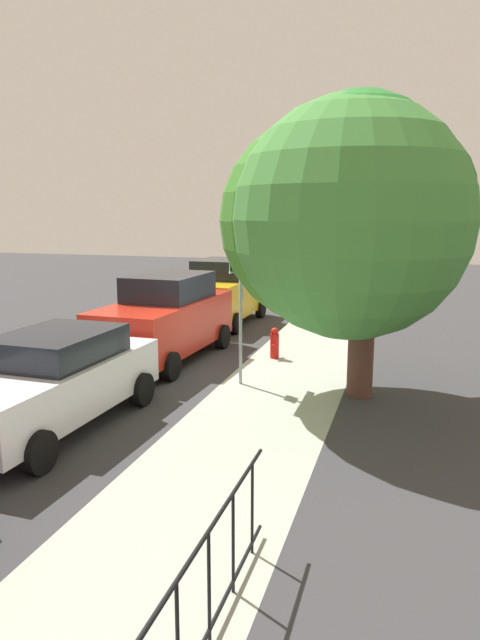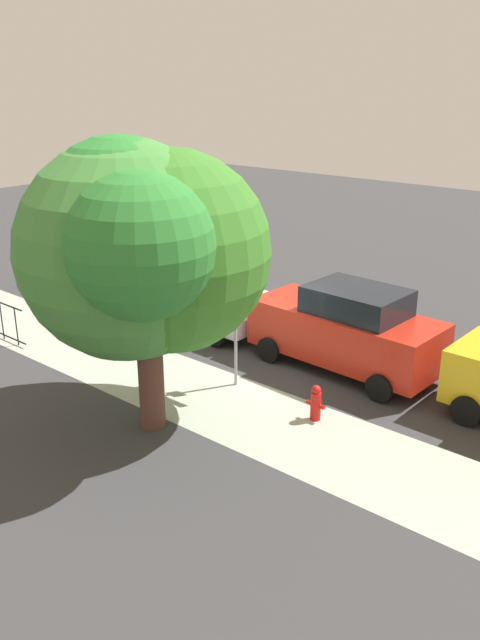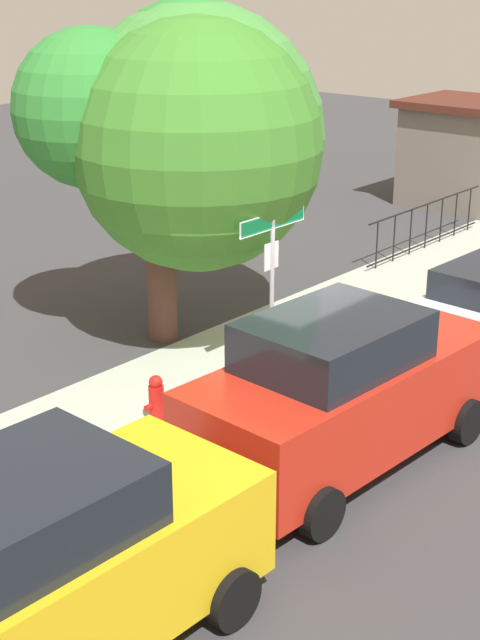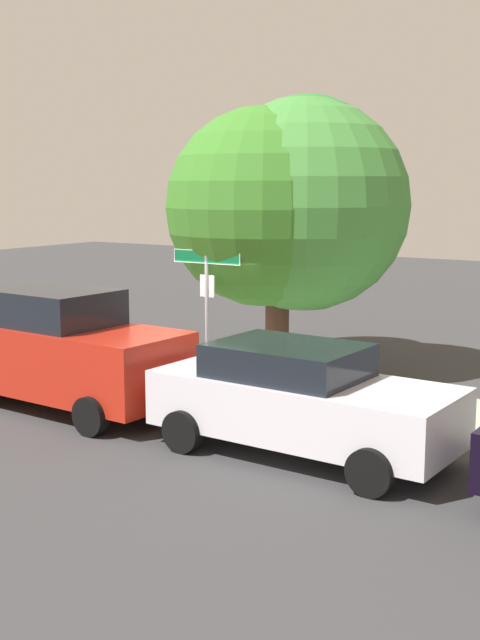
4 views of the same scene
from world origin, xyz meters
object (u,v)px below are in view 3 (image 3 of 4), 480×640
(utility_shed, at_px, (464,152))
(fire_hydrant, at_px, (156,401))
(car_yellow, at_px, (51,564))
(car_red, at_px, (342,390))
(street_sign, at_px, (272,255))
(shade_tree, at_px, (187,130))

(utility_shed, distance_m, fire_hydrant, 15.17)
(car_yellow, height_order, car_red, car_red)
(street_sign, xyz_separation_m, shade_tree, (0.49, 2.23, 1.59))
(car_yellow, distance_m, fire_hydrant, 4.81)
(shade_tree, relative_size, car_red, 1.21)
(car_red, bearing_deg, car_yellow, -175.84)
(utility_shed, bearing_deg, car_red, -157.50)
(shade_tree, bearing_deg, street_sign, -102.36)
(utility_shed, height_order, fire_hydrant, utility_shed)
(street_sign, relative_size, shade_tree, 0.53)
(street_sign, xyz_separation_m, utility_shed, (12.46, 3.40, -0.61))
(street_sign, distance_m, car_yellow, 6.82)
(street_sign, distance_m, shade_tree, 2.78)
(car_red, xyz_separation_m, fire_hydrant, (-0.86, 2.57, -0.66))
(street_sign, xyz_separation_m, car_red, (-1.47, -2.37, -1.01))
(street_sign, xyz_separation_m, fire_hydrant, (-2.33, 0.20, -1.67))
(car_yellow, xyz_separation_m, fire_hydrant, (3.93, 2.69, -0.65))
(street_sign, relative_size, car_yellow, 0.73)
(shade_tree, height_order, fire_hydrant, shade_tree)
(shade_tree, height_order, car_red, shade_tree)
(car_red, height_order, utility_shed, utility_shed)
(car_red, xyz_separation_m, utility_shed, (13.93, 5.77, 0.40))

